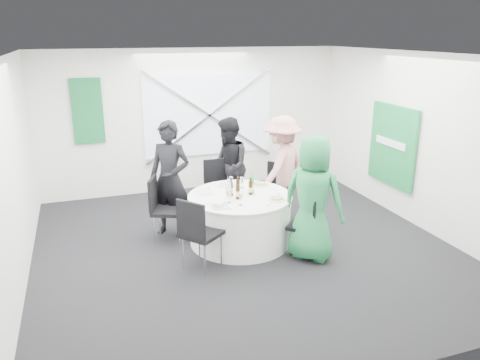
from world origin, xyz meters
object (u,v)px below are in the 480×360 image
object	(u,v)px
chair_front_right	(310,221)
person_man_back	(228,167)
clear_water_bottle	(228,190)
green_water_bottle	(252,185)
person_woman_pink	(282,168)
person_man_back_left	(170,179)
person_woman_green	(313,199)
chair_front_left	(197,229)
banquet_table	(240,219)
chair_back	(218,183)
chair_back_left	(162,204)
chair_back_right	(275,186)

from	to	relation	value
chair_front_right	person_man_back	size ratio (longest dim) A/B	0.53
chair_front_right	clear_water_bottle	size ratio (longest dim) A/B	3.22
green_water_bottle	person_woman_pink	bearing A→B (deg)	41.98
person_man_back_left	person_woman_green	xyz separation A→B (m)	(1.70, -1.47, -0.02)
chair_front_left	clear_water_bottle	xyz separation A→B (m)	(0.63, 0.62, 0.27)
banquet_table	green_water_bottle	world-z (taller)	green_water_bottle
chair_back	chair_front_right	size ratio (longest dim) A/B	1.08
chair_back_left	chair_front_right	xyz separation A→B (m)	(1.88, -1.20, -0.06)
chair_back_left	chair_front_right	world-z (taller)	chair_back_left
chair_back	chair_front_left	world-z (taller)	chair_front_left
chair_back_left	chair_front_left	bearing A→B (deg)	-143.84
person_woman_pink	green_water_bottle	bearing A→B (deg)	4.93
chair_front_left	person_man_back	world-z (taller)	person_man_back
person_man_back	person_woman_green	size ratio (longest dim) A/B	0.96
person_man_back_left	person_woman_green	distance (m)	2.25
person_woman_pink	green_water_bottle	world-z (taller)	person_woman_pink
person_woman_green	clear_water_bottle	world-z (taller)	person_woman_green
chair_front_left	chair_front_right	bearing A→B (deg)	-131.88
banquet_table	chair_front_left	distance (m)	1.08
chair_back	person_man_back	xyz separation A→B (m)	(0.20, 0.02, 0.28)
person_man_back	person_woman_green	bearing A→B (deg)	25.65
chair_back_left	green_water_bottle	world-z (taller)	green_water_bottle
clear_water_bottle	chair_back_left	bearing A→B (deg)	151.84
chair_back_left	green_water_bottle	xyz separation A→B (m)	(1.30, -0.42, 0.30)
green_water_bottle	person_woman_green	bearing A→B (deg)	-55.22
chair_front_right	person_woman_pink	distance (m)	1.58
chair_back	green_water_bottle	xyz separation A→B (m)	(0.20, -1.15, 0.31)
person_man_back	clear_water_bottle	world-z (taller)	person_man_back
chair_back_right	person_man_back	xyz separation A→B (m)	(-0.71, 0.41, 0.30)
chair_front_right	person_man_back	world-z (taller)	person_man_back
person_man_back_left	person_woman_pink	distance (m)	1.94
person_woman_pink	person_man_back_left	bearing A→B (deg)	-34.03
chair_back_left	person_woman_green	xyz separation A→B (m)	(1.89, -1.26, 0.30)
person_man_back_left	person_woman_pink	bearing A→B (deg)	38.89
chair_front_left	person_man_back	bearing A→B (deg)	-67.33
person_woman_green	chair_back_right	bearing A→B (deg)	-48.66
chair_front_left	person_man_back_left	size ratio (longest dim) A/B	0.56
banquet_table	person_man_back_left	xyz separation A→B (m)	(-0.92, 0.66, 0.53)
chair_back_right	person_man_back_left	world-z (taller)	person_man_back_left
chair_back	chair_back_left	bearing A→B (deg)	-146.42
chair_front_left	green_water_bottle	world-z (taller)	green_water_bottle
clear_water_bottle	chair_back_right	bearing A→B (deg)	36.85
chair_front_right	chair_front_left	world-z (taller)	chair_front_left
banquet_table	person_woman_pink	bearing A→B (deg)	37.05
banquet_table	green_water_bottle	size ratio (longest dim) A/B	4.73
chair_back_left	chair_front_right	size ratio (longest dim) A/B	1.11
chair_front_left	person_woman_green	xyz separation A→B (m)	(1.61, -0.15, 0.29)
green_water_bottle	banquet_table	bearing A→B (deg)	-170.68
chair_front_left	green_water_bottle	distance (m)	1.27
chair_front_left	person_woman_pink	xyz separation A→B (m)	(1.84, 1.42, 0.28)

